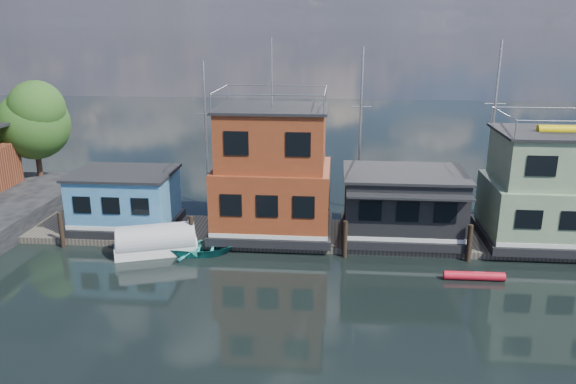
# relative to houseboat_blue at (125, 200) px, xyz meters

# --- Properties ---
(ground) EXTENTS (160.00, 160.00, 0.00)m
(ground) POSITION_rel_houseboat_blue_xyz_m (18.00, -12.00, -2.21)
(ground) COLOR black
(ground) RESTS_ON ground
(dock) EXTENTS (48.00, 5.00, 0.40)m
(dock) POSITION_rel_houseboat_blue_xyz_m (18.00, 0.00, -2.01)
(dock) COLOR #595147
(dock) RESTS_ON ground
(houseboat_blue) EXTENTS (6.40, 4.90, 3.66)m
(houseboat_blue) POSITION_rel_houseboat_blue_xyz_m (0.00, 0.00, 0.00)
(houseboat_blue) COLOR black
(houseboat_blue) RESTS_ON dock
(houseboat_red) EXTENTS (7.40, 5.90, 11.86)m
(houseboat_red) POSITION_rel_houseboat_blue_xyz_m (9.50, 0.00, 1.90)
(houseboat_red) COLOR black
(houseboat_red) RESTS_ON dock
(houseboat_dark) EXTENTS (7.40, 6.10, 4.06)m
(houseboat_dark) POSITION_rel_houseboat_blue_xyz_m (17.50, -0.02, 0.21)
(houseboat_dark) COLOR black
(houseboat_dark) RESTS_ON dock
(houseboat_green) EXTENTS (8.40, 5.90, 7.03)m
(houseboat_green) POSITION_rel_houseboat_blue_xyz_m (26.50, 0.00, 1.34)
(houseboat_green) COLOR black
(houseboat_green) RESTS_ON dock
(pilings) EXTENTS (42.28, 0.28, 2.20)m
(pilings) POSITION_rel_houseboat_blue_xyz_m (17.67, -2.80, -1.11)
(pilings) COLOR #2D2116
(pilings) RESTS_ON ground
(background_masts) EXTENTS (36.40, 0.16, 12.00)m
(background_masts) POSITION_rel_houseboat_blue_xyz_m (22.76, 6.00, 3.35)
(background_masts) COLOR silver
(background_masts) RESTS_ON ground
(tarp_runabout) EXTENTS (5.03, 3.26, 1.90)m
(tarp_runabout) POSITION_rel_houseboat_blue_xyz_m (2.95, -3.22, -1.50)
(tarp_runabout) COLOR white
(tarp_runabout) RESTS_ON ground
(red_kayak) EXTENTS (3.17, 0.51, 0.46)m
(red_kayak) POSITION_rel_houseboat_blue_xyz_m (20.80, -5.27, -1.97)
(red_kayak) COLOR red
(red_kayak) RESTS_ON ground
(dinghy_teal) EXTENTS (3.87, 2.96, 0.75)m
(dinghy_teal) POSITION_rel_houseboat_blue_xyz_m (5.68, -3.15, -1.83)
(dinghy_teal) COLOR teal
(dinghy_teal) RESTS_ON ground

